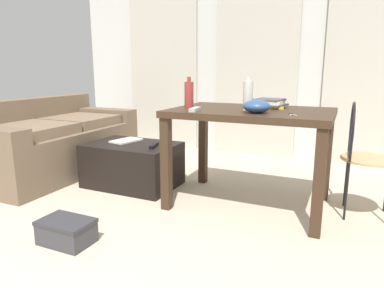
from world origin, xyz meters
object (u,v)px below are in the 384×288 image
bottle_near (189,95)px  tv_remote_primary (154,145)px  couch (53,143)px  shoebox (67,231)px  coffee_table (133,165)px  book_stack (270,103)px  magazine (126,141)px  tv_remote_on_table (195,109)px  scissors (292,114)px  wire_chair (361,147)px  craft_table (251,123)px  bowl (257,106)px  bottle_far (248,95)px

bottle_near → tv_remote_primary: bearing=166.9°
couch → bottle_near: size_ratio=7.23×
couch → shoebox: couch is taller
coffee_table → book_stack: size_ratio=2.78×
magazine → tv_remote_on_table: bearing=-9.6°
book_stack → scissors: 0.44m
wire_chair → magazine: wire_chair is taller
tv_remote_on_table → book_stack: bearing=37.0°
couch → book_stack: book_stack is taller
couch → craft_table: size_ratio=1.46×
bowl → craft_table: bearing=114.1°
couch → bottle_far: 2.22m
bottle_far → book_stack: bottle_far is taller
bowl → shoebox: bearing=-136.5°
bottle_near → magazine: size_ratio=0.87×
tv_remote_on_table → magazine: size_ratio=0.60×
couch → coffee_table: (1.04, -0.04, -0.11)m
wire_chair → bottle_near: bottle_near is taller
tv_remote_primary → tv_remote_on_table: bearing=-43.0°
craft_table → scissors: scissors is taller
tv_remote_on_table → tv_remote_primary: size_ratio=0.91×
wire_chair → book_stack: (-0.68, 0.03, 0.29)m
bowl → shoebox: size_ratio=0.58×
bowl → magazine: bearing=168.3°
bowl → book_stack: 0.38m
bottle_far → bowl: 0.19m
coffee_table → scissors: (1.45, -0.21, 0.57)m
coffee_table → wire_chair: wire_chair is taller
wire_chair → shoebox: wire_chair is taller
bottle_near → wire_chair: bearing=11.5°
bottle_near → bottle_far: bearing=7.3°
magazine → tv_remote_primary: bearing=-2.5°
couch → coffee_table: 1.04m
craft_table → bottle_far: 0.23m
couch → craft_table: 2.18m
bottle_far → book_stack: (0.12, 0.23, -0.07)m
shoebox → couch: bearing=138.3°
coffee_table → bottle_far: bearing=-3.2°
bottle_near → tv_remote_primary: size_ratio=1.32×
coffee_table → shoebox: 1.15m
craft_table → bottle_far: size_ratio=4.79×
book_stack → bowl: bearing=-92.7°
shoebox → bowl: bearing=43.5°
tv_remote_on_table → scissors: size_ratio=1.59×
tv_remote_on_table → tv_remote_primary: bearing=146.3°
coffee_table → tv_remote_on_table: size_ratio=4.88×
coffee_table → magazine: size_ratio=2.92×
couch → tv_remote_on_table: tv_remote_on_table is taller
bottle_far → bowl: (0.11, -0.15, -0.06)m
wire_chair → bottle_far: bearing=-166.2°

